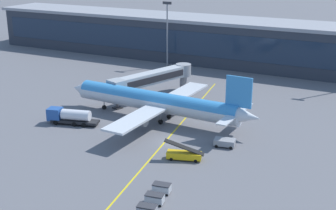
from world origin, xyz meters
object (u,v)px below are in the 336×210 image
Objects in this scene: pushback_tug at (225,142)px; baggage_cart_2 at (162,188)px; baggage_cart_0 at (147,210)px; main_airliner at (157,102)px; baggage_cart_1 at (155,198)px; fuel_tanker at (70,116)px; belt_loader at (184,154)px.

baggage_cart_2 reaches higher than pushback_tug.
main_airliner is at bearing 116.13° from baggage_cart_0.
baggage_cart_2 is at bearing 99.26° from baggage_cart_1.
main_airliner is at bearing 159.51° from pushback_tug.
belt_loader is (28.52, -4.92, -0.76)m from fuel_tanker.
fuel_tanker reaches higher than baggage_cart_2.
baggage_cart_2 is (1.89, -11.96, -0.21)m from belt_loader.
main_airliner is at bearing 117.68° from baggage_cart_1.
baggage_cart_0 is 1.00× the size of baggage_cart_2.
belt_loader is at bearing -48.44° from main_airliner.
main_airliner is 10.96× the size of pushback_tug.
main_airliner is 20.64m from belt_loader.
main_airliner is at bearing 119.53° from baggage_cart_2.
baggage_cart_2 is at bearing -96.73° from pushback_tug.
baggage_cart_1 is at bearing -62.32° from main_airliner.
belt_loader is 2.44× the size of baggage_cart_0.
main_airliner is at bearing 131.56° from belt_loader.
pushback_tug is 23.79m from baggage_cart_1.
fuel_tanker is at bearing 150.97° from baggage_cart_2.
baggage_cart_1 is (-1.91, -23.71, -0.07)m from pushback_tug.
pushback_tug is at bearing 83.27° from baggage_cart_2.
belt_loader is (-4.31, -8.60, 0.14)m from pushback_tug.
main_airliner is 31.46m from baggage_cart_2.
baggage_cart_0 is 3.20m from baggage_cart_1.
baggage_cart_2 is (-1.03, 6.32, 0.00)m from baggage_cart_0.
baggage_cart_0 and baggage_cart_2 have the same top height.
belt_loader reaches higher than fuel_tanker.
pushback_tug is 9.62m from belt_loader.
baggage_cart_2 is (-0.52, 3.16, 0.00)m from baggage_cart_1.
main_airliner reaches higher than belt_loader.
main_airliner is 37.50m from baggage_cart_0.
baggage_cart_0 and baggage_cart_1 have the same top height.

